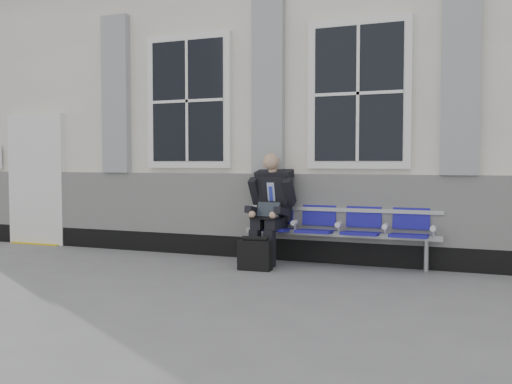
% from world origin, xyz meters
% --- Properties ---
extents(ground, '(70.00, 70.00, 0.00)m').
position_xyz_m(ground, '(0.00, 0.00, 0.00)').
color(ground, slate).
rests_on(ground, ground).
extents(station_building, '(14.40, 4.40, 4.49)m').
position_xyz_m(station_building, '(-0.02, 3.47, 2.22)').
color(station_building, silver).
rests_on(station_building, ground).
extents(bench, '(2.60, 0.47, 0.91)m').
position_xyz_m(bench, '(0.14, 1.32, 0.55)').
color(bench, '#9EA0A3').
rests_on(bench, ground).
extents(businessman, '(0.61, 0.82, 1.48)m').
position_xyz_m(businessman, '(-0.76, 1.18, 0.79)').
color(businessman, black).
rests_on(businessman, ground).
extents(briefcase, '(0.43, 0.20, 0.43)m').
position_xyz_m(briefcase, '(-0.78, 0.62, 0.20)').
color(briefcase, black).
rests_on(briefcase, ground).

